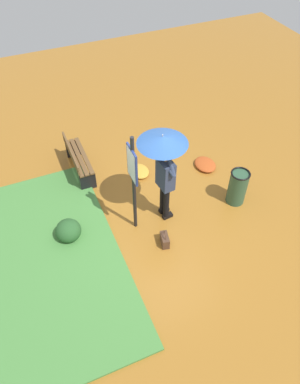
{
  "coord_description": "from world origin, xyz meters",
  "views": [
    {
      "loc": [
        -4.59,
        2.12,
        6.0
      ],
      "look_at": [
        0.02,
        0.15,
        0.85
      ],
      "focal_mm": 34.34,
      "sensor_mm": 36.0,
      "label": 1
    }
  ],
  "objects_px": {
    "person_with_umbrella": "(164,157)",
    "park_bench": "(78,159)",
    "info_sign_post": "(133,175)",
    "trash_bin": "(238,187)",
    "handbag": "(165,240)"
  },
  "relations": [
    {
      "from": "handbag",
      "to": "park_bench",
      "type": "xyz_separation_m",
      "value": [
        2.74,
        0.99,
        0.28
      ]
    },
    {
      "from": "info_sign_post",
      "to": "trash_bin",
      "type": "xyz_separation_m",
      "value": [
        -0.2,
        -2.3,
        -1.03
      ]
    },
    {
      "from": "park_bench",
      "to": "info_sign_post",
      "type": "bearing_deg",
      "value": -163.5
    },
    {
      "from": "info_sign_post",
      "to": "handbag",
      "type": "xyz_separation_m",
      "value": [
        -0.66,
        -0.37,
        -1.32
      ]
    },
    {
      "from": "person_with_umbrella",
      "to": "park_bench",
      "type": "relative_size",
      "value": 1.46
    },
    {
      "from": "info_sign_post",
      "to": "handbag",
      "type": "height_order",
      "value": "info_sign_post"
    },
    {
      "from": "person_with_umbrella",
      "to": "info_sign_post",
      "type": "height_order",
      "value": "info_sign_post"
    },
    {
      "from": "handbag",
      "to": "trash_bin",
      "type": "xyz_separation_m",
      "value": [
        0.47,
        -1.93,
        0.29
      ]
    },
    {
      "from": "info_sign_post",
      "to": "trash_bin",
      "type": "relative_size",
      "value": 2.76
    },
    {
      "from": "handbag",
      "to": "info_sign_post",
      "type": "bearing_deg",
      "value": 29.29
    },
    {
      "from": "handbag",
      "to": "person_with_umbrella",
      "type": "bearing_deg",
      "value": -20.76
    },
    {
      "from": "park_bench",
      "to": "trash_bin",
      "type": "distance_m",
      "value": 3.7
    },
    {
      "from": "park_bench",
      "to": "trash_bin",
      "type": "bearing_deg",
      "value": -127.93
    },
    {
      "from": "person_with_umbrella",
      "to": "info_sign_post",
      "type": "xyz_separation_m",
      "value": [
        -0.13,
        0.67,
        -0.11
      ]
    },
    {
      "from": "person_with_umbrella",
      "to": "park_bench",
      "type": "xyz_separation_m",
      "value": [
        1.95,
        1.28,
        -1.15
      ]
    }
  ]
}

